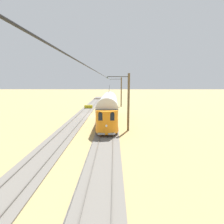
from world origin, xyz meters
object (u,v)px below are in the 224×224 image
object	(u,v)px
vintage_streetcar	(109,108)
catenary_pole_foreground	(121,92)
catenary_pole_mid_near	(128,101)
switch_stand	(116,104)
track_end_bumper	(88,107)

from	to	relation	value
vintage_streetcar	catenary_pole_foreground	world-z (taller)	catenary_pole_foreground
vintage_streetcar	catenary_pole_mid_near	bearing A→B (deg)	119.29
switch_stand	catenary_pole_mid_near	bearing A→B (deg)	93.18
switch_stand	vintage_streetcar	bearing A→B (deg)	84.88
vintage_streetcar	catenary_pole_mid_near	world-z (taller)	catenary_pole_mid_near
track_end_bumper	vintage_streetcar	bearing A→B (deg)	110.13
catenary_pole_foreground	track_end_bumper	xyz separation A→B (m)	(7.57, 3.27, -3.33)
vintage_streetcar	catenary_pole_foreground	xyz separation A→B (m)	(-2.54, -16.98, 1.47)
vintage_streetcar	catenary_pole_mid_near	xyz separation A→B (m)	(-2.54, 4.52, 1.47)
catenary_pole_mid_near	track_end_bumper	xyz separation A→B (m)	(7.57, -18.24, -3.33)
catenary_pole_mid_near	switch_stand	bearing A→B (deg)	-86.82
catenary_pole_foreground	track_end_bumper	size ratio (longest dim) A/B	3.96
catenary_pole_foreground	track_end_bumper	distance (m)	8.89
track_end_bumper	catenary_pole_mid_near	bearing A→B (deg)	112.53
vintage_streetcar	track_end_bumper	bearing A→B (deg)	-69.87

